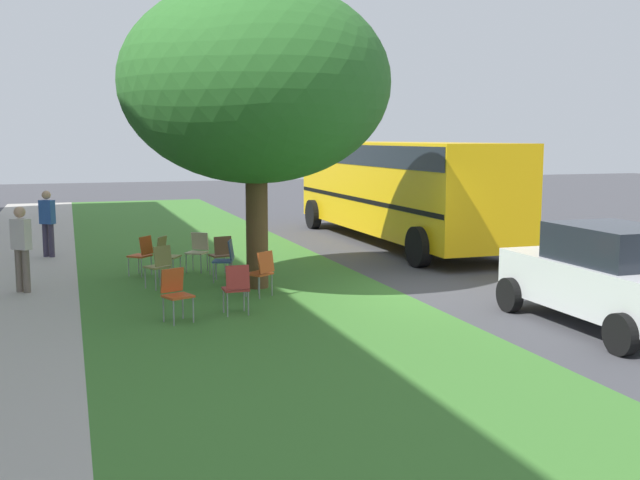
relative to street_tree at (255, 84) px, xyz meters
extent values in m
plane|color=#424247|center=(-1.47, -2.75, -4.05)|extent=(80.00, 80.00, 0.00)
cube|color=#3D752D|center=(-1.47, 0.45, -4.05)|extent=(48.00, 6.00, 0.01)
cylinder|color=brown|center=(0.00, 0.00, -2.65)|extent=(0.44, 0.44, 2.80)
ellipsoid|color=#2D6B28|center=(0.00, 0.00, 0.01)|extent=(5.30, 5.30, 3.92)
cube|color=#335184|center=(0.84, 0.54, -3.61)|extent=(0.53, 0.52, 0.04)
cube|color=#335184|center=(0.78, 0.37, -3.37)|extent=(0.40, 0.22, 0.40)
cylinder|color=gray|center=(1.07, 0.64, -3.84)|extent=(0.02, 0.02, 0.42)
cylinder|color=gray|center=(0.73, 0.76, -3.84)|extent=(0.02, 0.02, 0.42)
cylinder|color=gray|center=(0.95, 0.32, -3.84)|extent=(0.02, 0.02, 0.42)
cylinder|color=gray|center=(0.61, 0.44, -3.84)|extent=(0.02, 0.02, 0.42)
cube|color=#C64C1E|center=(-2.44, 1.93, -3.61)|extent=(0.53, 0.54, 0.04)
cube|color=#C64C1E|center=(-2.27, 1.99, -3.37)|extent=(0.22, 0.40, 0.40)
cylinder|color=gray|center=(-2.66, 2.03, -3.84)|extent=(0.02, 0.02, 0.42)
cylinder|color=gray|center=(-2.53, 1.70, -3.84)|extent=(0.02, 0.02, 0.42)
cylinder|color=gray|center=(-2.35, 2.16, -3.84)|extent=(0.02, 0.02, 0.42)
cylinder|color=gray|center=(-2.21, 1.82, -3.84)|extent=(0.02, 0.02, 0.42)
cube|color=brown|center=(1.62, 0.45, -3.61)|extent=(0.47, 0.49, 0.04)
cube|color=brown|center=(1.44, 0.41, -3.37)|extent=(0.16, 0.41, 0.40)
cylinder|color=gray|center=(1.82, 0.30, -3.84)|extent=(0.02, 0.02, 0.42)
cylinder|color=gray|center=(1.76, 0.65, -3.84)|extent=(0.02, 0.02, 0.42)
cylinder|color=gray|center=(1.49, 0.24, -3.84)|extent=(0.02, 0.02, 0.42)
cylinder|color=gray|center=(1.42, 0.59, -3.84)|extent=(0.02, 0.02, 0.42)
cube|color=#C64C1E|center=(-0.85, 0.18, -3.61)|extent=(0.57, 0.57, 0.04)
cube|color=#C64C1E|center=(-1.00, 0.08, -3.37)|extent=(0.30, 0.38, 0.40)
cylinder|color=gray|center=(-0.61, 0.13, -3.84)|extent=(0.02, 0.02, 0.42)
cylinder|color=gray|center=(-0.81, 0.42, -3.84)|extent=(0.02, 0.02, 0.42)
cylinder|color=gray|center=(-0.89, -0.07, -3.84)|extent=(0.02, 0.02, 0.42)
cylinder|color=gray|center=(-1.09, 0.23, -3.84)|extent=(0.02, 0.02, 0.42)
cube|color=#B7332D|center=(-2.16, 0.91, -3.61)|extent=(0.40, 0.42, 0.04)
cube|color=#B7332D|center=(-2.34, 0.91, -3.37)|extent=(0.09, 0.40, 0.40)
cylinder|color=gray|center=(-1.99, 0.73, -3.84)|extent=(0.02, 0.02, 0.42)
cylinder|color=gray|center=(-1.99, 1.09, -3.84)|extent=(0.02, 0.02, 0.42)
cylinder|color=gray|center=(-2.33, 0.73, -3.84)|extent=(0.02, 0.02, 0.42)
cylinder|color=gray|center=(-2.33, 1.09, -3.84)|extent=(0.02, 0.02, 0.42)
cube|color=olive|center=(1.78, 1.53, -3.61)|extent=(0.57, 0.56, 0.04)
cube|color=olive|center=(1.88, 1.68, -3.37)|extent=(0.38, 0.29, 0.40)
cylinder|color=gray|center=(1.54, 1.49, -3.84)|extent=(0.02, 0.02, 0.42)
cylinder|color=gray|center=(1.84, 1.29, -3.84)|extent=(0.02, 0.02, 0.42)
cylinder|color=gray|center=(1.72, 1.77, -3.84)|extent=(0.02, 0.02, 0.42)
cylinder|color=gray|center=(2.02, 1.58, -3.84)|extent=(0.02, 0.02, 0.42)
cube|color=#C64C1E|center=(2.12, 2.13, -3.61)|extent=(0.58, 0.58, 0.04)
cube|color=#C64C1E|center=(2.00, 2.00, -3.37)|extent=(0.36, 0.33, 0.40)
cylinder|color=gray|center=(2.36, 2.14, -3.84)|extent=(0.02, 0.02, 0.42)
cylinder|color=gray|center=(2.09, 2.38, -3.84)|extent=(0.02, 0.02, 0.42)
cylinder|color=gray|center=(2.14, 1.89, -3.84)|extent=(0.02, 0.02, 0.42)
cylinder|color=gray|center=(1.87, 2.12, -3.84)|extent=(0.02, 0.02, 0.42)
cube|color=olive|center=(0.55, 1.92, -3.61)|extent=(0.56, 0.56, 0.04)
cube|color=olive|center=(0.40, 1.83, -3.37)|extent=(0.28, 0.39, 0.40)
cylinder|color=gray|center=(0.79, 1.86, -3.84)|extent=(0.02, 0.02, 0.42)
cylinder|color=gray|center=(0.61, 2.17, -3.84)|extent=(0.02, 0.02, 0.42)
cylinder|color=gray|center=(0.50, 1.68, -3.84)|extent=(0.02, 0.02, 0.42)
cylinder|color=gray|center=(0.31, 1.99, -3.84)|extent=(0.02, 0.02, 0.42)
cube|color=beige|center=(2.16, 0.88, -3.61)|extent=(0.57, 0.57, 0.04)
cube|color=beige|center=(2.31, 0.77, -3.37)|extent=(0.30, 0.38, 0.40)
cylinder|color=gray|center=(2.13, 1.12, -3.84)|extent=(0.02, 0.02, 0.42)
cylinder|color=gray|center=(1.92, 0.82, -3.84)|extent=(0.02, 0.02, 0.42)
cylinder|color=gray|center=(2.41, 0.93, -3.84)|extent=(0.02, 0.02, 0.42)
cylinder|color=gray|center=(2.20, 0.63, -3.84)|extent=(0.02, 0.02, 0.42)
cube|color=silver|center=(-4.89, -4.51, -3.37)|extent=(3.70, 1.64, 0.76)
cube|color=#1E232B|center=(-5.04, -4.51, -2.72)|extent=(1.90, 1.44, 0.64)
cylinder|color=black|center=(-3.49, -3.64, -3.75)|extent=(0.60, 0.18, 0.60)
cylinder|color=black|center=(-3.49, -5.38, -3.75)|extent=(0.60, 0.18, 0.60)
cylinder|color=black|center=(-6.29, -3.64, -3.75)|extent=(0.60, 0.18, 0.60)
cube|color=yellow|center=(5.17, -5.42, -2.42)|extent=(10.40, 2.44, 2.50)
cube|color=black|center=(5.17, -5.42, -2.77)|extent=(10.30, 2.46, 0.12)
cube|color=black|center=(5.17, -5.42, -1.52)|extent=(10.30, 2.46, 0.56)
cylinder|color=black|center=(9.17, -4.16, -3.57)|extent=(0.96, 0.28, 0.96)
cylinder|color=black|center=(9.17, -6.68, -3.57)|extent=(0.96, 0.28, 0.96)
cylinder|color=black|center=(1.17, -4.16, -3.57)|extent=(0.96, 0.28, 0.96)
cylinder|color=black|center=(1.17, -6.68, -3.57)|extent=(0.96, 0.28, 0.96)
cylinder|color=#726659|center=(1.04, 4.54, -3.63)|extent=(0.14, 0.14, 0.85)
cylinder|color=#726659|center=(0.93, 4.40, -3.63)|extent=(0.14, 0.14, 0.85)
cube|color=silver|center=(0.98, 4.47, -2.90)|extent=(0.38, 0.40, 0.60)
sphere|color=tan|center=(0.98, 4.47, -2.47)|extent=(0.22, 0.22, 0.22)
cylinder|color=#3F3851|center=(5.46, 4.02, -3.63)|extent=(0.14, 0.14, 0.85)
cylinder|color=#3F3851|center=(5.57, 4.16, -3.63)|extent=(0.14, 0.14, 0.85)
cube|color=#2D59A5|center=(5.51, 4.09, -2.90)|extent=(0.38, 0.41, 0.60)
sphere|color=tan|center=(5.51, 4.09, -2.47)|extent=(0.22, 0.22, 0.22)
camera|label=1|loc=(-14.62, 3.55, -1.05)|focal=42.31mm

